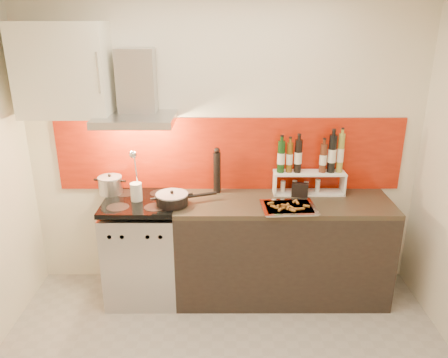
{
  "coord_description": "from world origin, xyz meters",
  "views": [
    {
      "loc": [
        -0.0,
        -2.25,
        2.32
      ],
      "look_at": [
        0.0,
        0.95,
        1.15
      ],
      "focal_mm": 35.0,
      "sensor_mm": 36.0,
      "label": 1
    }
  ],
  "objects_px": {
    "range_stove": "(143,250)",
    "saute_pan": "(173,199)",
    "counter": "(281,249)",
    "pepper_mill": "(217,171)",
    "baking_tray": "(288,207)",
    "stock_pot": "(110,185)"
  },
  "relations": [
    {
      "from": "range_stove",
      "to": "counter",
      "type": "xyz_separation_m",
      "value": [
        1.2,
        0.0,
        0.01
      ]
    },
    {
      "from": "counter",
      "to": "saute_pan",
      "type": "xyz_separation_m",
      "value": [
        -0.91,
        -0.09,
        0.51
      ]
    },
    {
      "from": "pepper_mill",
      "to": "counter",
      "type": "bearing_deg",
      "value": -19.54
    },
    {
      "from": "saute_pan",
      "to": "baking_tray",
      "type": "relative_size",
      "value": 1.11
    },
    {
      "from": "counter",
      "to": "pepper_mill",
      "type": "relative_size",
      "value": 4.45
    },
    {
      "from": "counter",
      "to": "baking_tray",
      "type": "xyz_separation_m",
      "value": [
        0.01,
        -0.17,
        0.47
      ]
    },
    {
      "from": "counter",
      "to": "saute_pan",
      "type": "bearing_deg",
      "value": -174.35
    },
    {
      "from": "counter",
      "to": "pepper_mill",
      "type": "height_order",
      "value": "pepper_mill"
    },
    {
      "from": "counter",
      "to": "stock_pot",
      "type": "height_order",
      "value": "stock_pot"
    },
    {
      "from": "range_stove",
      "to": "baking_tray",
      "type": "distance_m",
      "value": 1.31
    },
    {
      "from": "counter",
      "to": "saute_pan",
      "type": "distance_m",
      "value": 1.05
    },
    {
      "from": "counter",
      "to": "stock_pot",
      "type": "bearing_deg",
      "value": 174.24
    },
    {
      "from": "saute_pan",
      "to": "baking_tray",
      "type": "bearing_deg",
      "value": -4.79
    },
    {
      "from": "range_stove",
      "to": "pepper_mill",
      "type": "distance_m",
      "value": 0.94
    },
    {
      "from": "range_stove",
      "to": "saute_pan",
      "type": "height_order",
      "value": "saute_pan"
    },
    {
      "from": "saute_pan",
      "to": "pepper_mill",
      "type": "distance_m",
      "value": 0.48
    },
    {
      "from": "range_stove",
      "to": "stock_pot",
      "type": "bearing_deg",
      "value": 150.87
    },
    {
      "from": "saute_pan",
      "to": "counter",
      "type": "bearing_deg",
      "value": 5.65
    },
    {
      "from": "range_stove",
      "to": "pepper_mill",
      "type": "xyz_separation_m",
      "value": [
        0.64,
        0.2,
        0.65
      ]
    },
    {
      "from": "stock_pot",
      "to": "baking_tray",
      "type": "height_order",
      "value": "stock_pot"
    },
    {
      "from": "pepper_mill",
      "to": "saute_pan",
      "type": "bearing_deg",
      "value": -140.66
    },
    {
      "from": "range_stove",
      "to": "pepper_mill",
      "type": "bearing_deg",
      "value": 17.65
    }
  ]
}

